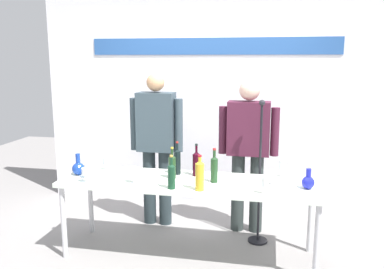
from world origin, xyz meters
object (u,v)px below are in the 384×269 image
decanter_blue_left (78,168)px  wine_bottle_0 (196,163)px  presenter_right (248,146)px  wine_glass_left_1 (106,161)px  display_table (189,186)px  wine_glass_right_1 (265,182)px  wine_glass_right_0 (272,174)px  wine_glass_left_3 (87,168)px  microphone_stand (259,197)px  presenter_left (157,140)px  wine_bottle_5 (172,166)px  wine_bottle_1 (214,168)px  wine_bottle_2 (177,161)px  wine_glass_left_2 (85,172)px  wine_glass_left_0 (133,172)px  decanter_blue_right (308,182)px  wine_bottle_3 (171,175)px  wine_glass_right_2 (283,165)px  wine_bottle_4 (200,175)px

decanter_blue_left → wine_bottle_0: size_ratio=0.67×
presenter_right → wine_glass_left_1: presenter_right is taller
display_table → wine_glass_right_1: size_ratio=16.27×
decanter_blue_left → wine_glass_right_0: decanter_blue_left is taller
decanter_blue_left → wine_glass_left_3: size_ratio=1.50×
wine_glass_left_3 → microphone_stand: (1.59, 0.53, -0.36)m
display_table → wine_glass_right_0: bearing=3.1°
decanter_blue_left → wine_glass_right_1: decanter_blue_left is taller
decanter_blue_left → presenter_left: bearing=49.5°
wine_bottle_5 → wine_glass_right_0: (0.93, -0.00, -0.03)m
wine_bottle_1 → wine_glass_right_0: size_ratio=2.40×
decanter_blue_left → wine_glass_left_1: (0.19, 0.22, 0.02)m
display_table → wine_bottle_2: 0.31m
wine_glass_right_1 → microphone_stand: microphone_stand is taller
display_table → presenter_right: 0.88m
display_table → wine_bottle_1: bearing=0.3°
presenter_right → wine_glass_left_2: size_ratio=12.39×
presenter_left → presenter_right: 1.01m
decanter_blue_left → wine_glass_left_1: bearing=48.1°
wine_bottle_2 → wine_glass_left_2: bearing=-151.6°
display_table → wine_glass_left_0: size_ratio=15.81×
display_table → wine_glass_left_1: bearing=168.3°
decanter_blue_right → microphone_stand: size_ratio=0.12×
wine_bottle_1 → wine_bottle_2: size_ratio=0.97×
decanter_blue_right → wine_glass_left_3: decanter_blue_right is taller
decanter_blue_left → presenter_right: size_ratio=0.13×
wine_bottle_3 → wine_glass_left_3: (-0.85, 0.13, -0.02)m
decanter_blue_right → wine_glass_left_0: (-1.55, -0.14, 0.04)m
presenter_right → wine_glass_right_0: bearing=-67.6°
decanter_blue_right → wine_glass_right_2: 0.38m
decanter_blue_right → wine_bottle_1: size_ratio=0.57×
wine_bottle_2 → wine_glass_right_2: (1.01, 0.10, -0.02)m
microphone_stand → wine_glass_left_2: bearing=-157.9°
decanter_blue_left → wine_glass_right_2: (1.96, 0.31, 0.05)m
wine_glass_right_1 → wine_bottle_5: bearing=162.2°
presenter_left → wine_bottle_5: presenter_left is taller
presenter_left → wine_bottle_2: size_ratio=5.18×
wine_bottle_1 → microphone_stand: (0.40, 0.40, -0.39)m
wine_bottle_3 → wine_bottle_4: bearing=1.0°
wine_glass_left_3 → presenter_right: bearing=28.6°
presenter_right → wine_glass_left_1: size_ratio=12.42×
presenter_left → wine_bottle_0: 0.74m
decanter_blue_right → wine_glass_right_2: decanter_blue_right is taller
wine_bottle_4 → wine_glass_left_2: (-1.07, 0.02, -0.05)m
wine_glass_left_1 → display_table: bearing=-11.7°
decanter_blue_right → wine_bottle_1: 0.83m
decanter_blue_left → wine_bottle_1: (1.33, 0.03, 0.06)m
wine_bottle_2 → wine_glass_left_1: 0.75m
wine_bottle_5 → wine_glass_left_2: (-0.75, -0.28, -0.03)m
presenter_left → wine_glass_left_0: (0.02, -0.83, -0.13)m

